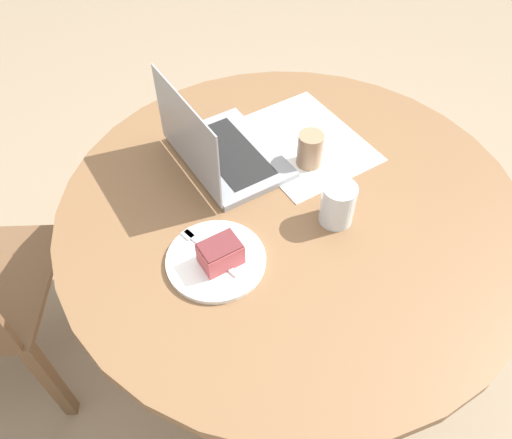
% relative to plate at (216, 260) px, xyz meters
% --- Properties ---
extents(ground_plane, '(12.00, 12.00, 0.00)m').
position_rel_plate_xyz_m(ground_plane, '(-0.01, -0.24, -0.76)').
color(ground_plane, gray).
extents(dining_table, '(1.12, 1.12, 0.75)m').
position_rel_plate_xyz_m(dining_table, '(-0.01, -0.24, -0.14)').
color(dining_table, brown).
rests_on(dining_table, ground_plane).
extents(paper_document, '(0.42, 0.37, 0.00)m').
position_rel_plate_xyz_m(paper_document, '(0.10, -0.43, -0.00)').
color(paper_document, white).
rests_on(paper_document, dining_table).
extents(plate, '(0.22, 0.22, 0.01)m').
position_rel_plate_xyz_m(plate, '(0.00, 0.00, 0.00)').
color(plate, white).
rests_on(plate, dining_table).
extents(cake_slice, '(0.08, 0.10, 0.06)m').
position_rel_plate_xyz_m(cake_slice, '(-0.01, -0.00, 0.04)').
color(cake_slice, '#B74C51').
rests_on(cake_slice, plate).
extents(fork, '(0.17, 0.03, 0.00)m').
position_rel_plate_xyz_m(fork, '(0.04, -0.00, 0.01)').
color(fork, silver).
rests_on(fork, plate).
extents(coffee_glass, '(0.07, 0.07, 0.09)m').
position_rel_plate_xyz_m(coffee_glass, '(0.04, -0.38, 0.04)').
color(coffee_glass, '#997556').
rests_on(coffee_glass, dining_table).
extents(water_glass, '(0.08, 0.08, 0.10)m').
position_rel_plate_xyz_m(water_glass, '(-0.12, -0.27, 0.05)').
color(water_glass, silver).
rests_on(water_glass, dining_table).
extents(laptop, '(0.36, 0.30, 0.23)m').
position_rel_plate_xyz_m(laptop, '(0.21, -0.23, 0.04)').
color(laptop, gray).
rests_on(laptop, dining_table).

